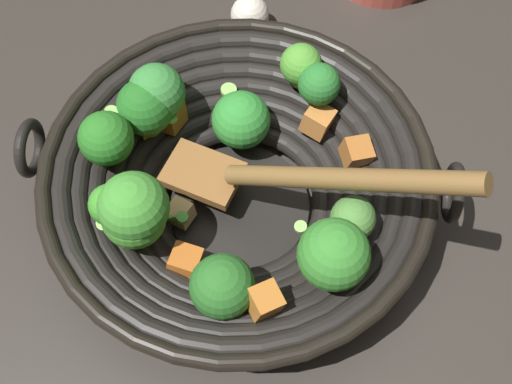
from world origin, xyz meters
name	(u,v)px	position (x,y,z in m)	size (l,w,h in m)	color
ground_plane	(239,209)	(0.00, 0.00, 0.00)	(4.00, 4.00, 0.00)	#332D28
wok	(234,182)	(0.00, 0.00, 0.06)	(0.37, 0.35, 0.19)	black
garlic_bulb	(250,15)	(0.08, 0.22, 0.02)	(0.04, 0.04, 0.04)	silver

